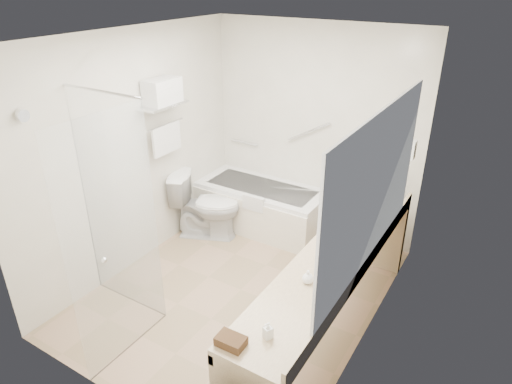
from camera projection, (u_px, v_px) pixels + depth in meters
The scene contains 25 objects.
floor at pixel (241, 290), 4.71m from camera, with size 3.20×3.20×0.00m, color tan.
ceiling at pixel (236, 36), 3.61m from camera, with size 2.60×3.20×0.10m, color silver.
wall_back at pixel (314, 132), 5.38m from camera, with size 2.60×0.10×2.50m, color silver.
wall_front at pixel (102, 268), 2.93m from camera, with size 2.60×0.10×2.50m, color silver.
wall_left at pixel (135, 153), 4.77m from camera, with size 0.10×3.20×2.50m, color silver.
wall_right at pixel (378, 216), 3.55m from camera, with size 0.10×3.20×2.50m, color silver.
bathtub at pixel (261, 206), 5.77m from camera, with size 1.60×0.73×0.59m.
grab_bar_short at pixel (244, 142), 5.93m from camera, with size 0.03×0.03×0.40m, color silver.
grab_bar_long at pixel (308, 132), 5.37m from camera, with size 0.03×0.03×0.60m, color silver.
shower_enclosure at pixel (116, 222), 3.83m from camera, with size 0.96×0.91×2.11m.
towel_shelf at pixel (163, 100), 4.75m from camera, with size 0.24×0.55×0.81m.
vanity_counter at pixel (332, 279), 3.83m from camera, with size 0.55×2.70×0.95m.
sink at pixel (354, 240), 4.04m from camera, with size 0.40×0.52×0.14m, color white.
faucet at pixel (372, 234), 3.92m from camera, with size 0.03×0.03×0.14m, color silver.
mirror at pixel (375, 188), 3.30m from camera, with size 0.02×2.00×1.20m, color silver.
hairdryer_unit at pixel (411, 150), 4.28m from camera, with size 0.08×0.10×0.18m, color silver.
toilet at pixel (206, 206), 5.51m from camera, with size 0.46×0.82×0.81m, color white.
amenity_basket at pixel (231, 341), 2.86m from camera, with size 0.18×0.12×0.06m, color #3F2B16.
soap_bottle_a at pixel (268, 334), 2.92m from camera, with size 0.05×0.12×0.05m, color silver.
soap_bottle_b at pixel (308, 278), 3.42m from camera, with size 0.09×0.11×0.09m, color silver.
water_bottle_left at pixel (338, 225), 4.07m from camera, with size 0.05×0.05×0.17m.
water_bottle_mid at pixel (358, 218), 4.17m from camera, with size 0.06×0.06×0.18m.
water_bottle_right at pixel (347, 211), 4.28m from camera, with size 0.06×0.06×0.19m.
drinking_glass_near at pixel (358, 212), 4.35m from camera, with size 0.06×0.06×0.08m, color silver.
drinking_glass_far at pixel (364, 213), 4.33m from camera, with size 0.06×0.06×0.08m, color silver.
Camera 1 is at (2.11, -3.14, 2.98)m, focal length 32.00 mm.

